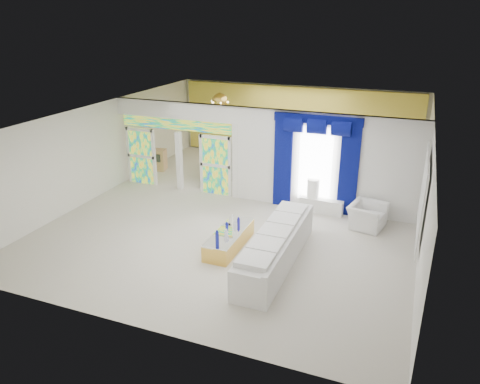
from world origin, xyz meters
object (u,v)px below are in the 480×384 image
at_px(coffee_table, 229,240).
at_px(armchair, 367,216).
at_px(white_sofa, 276,248).
at_px(console_table, 322,205).
at_px(grand_piano, 230,162).

xyz_separation_m(coffee_table, armchair, (3.14, 2.57, 0.12)).
bearing_deg(armchair, white_sofa, 159.87).
height_order(console_table, grand_piano, grand_piano).
distance_m(coffee_table, armchair, 4.06).
height_order(console_table, armchair, armchair).
xyz_separation_m(white_sofa, coffee_table, (-1.35, 0.30, -0.16)).
bearing_deg(grand_piano, white_sofa, -65.09).
height_order(coffee_table, grand_piano, grand_piano).
height_order(white_sofa, console_table, white_sofa).
height_order(coffee_table, armchair, armchair).
bearing_deg(coffee_table, armchair, 39.21).
relative_size(coffee_table, grand_piano, 1.10).
bearing_deg(grand_piano, armchair, -35.43).
relative_size(white_sofa, console_table, 3.05).
xyz_separation_m(armchair, grand_piano, (-5.39, 2.93, 0.11)).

